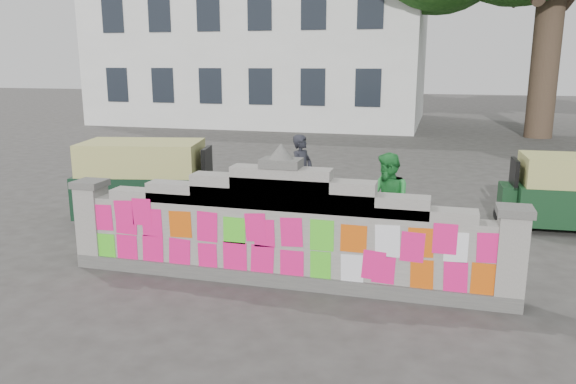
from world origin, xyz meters
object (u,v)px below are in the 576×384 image
cyclist_bike (302,203)px  rickshaw_left (147,180)px  pedestrian (388,203)px  rickshaw_right (573,192)px  cyclist_rider (302,187)px

cyclist_bike → rickshaw_left: (-3.00, -0.50, 0.38)m
pedestrian → rickshaw_right: 3.86m
cyclist_rider → pedestrian: bearing=-101.9°
cyclist_bike → rickshaw_right: size_ratio=0.66×
cyclist_rider → pedestrian: size_ratio=0.92×
pedestrian → rickshaw_right: (3.22, 2.13, -0.10)m
cyclist_bike → cyclist_rider: bearing=-70.0°
pedestrian → rickshaw_left: pedestrian is taller
cyclist_bike → rickshaw_right: (4.94, 1.05, 0.28)m
cyclist_rider → pedestrian: (1.73, -1.08, 0.07)m
cyclist_bike → cyclist_rider: 0.31m
cyclist_rider → rickshaw_left: bearing=119.5°
cyclist_bike → rickshaw_left: 3.06m
rickshaw_left → cyclist_bike: bearing=-2.3°
cyclist_rider → pedestrian: pedestrian is taller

